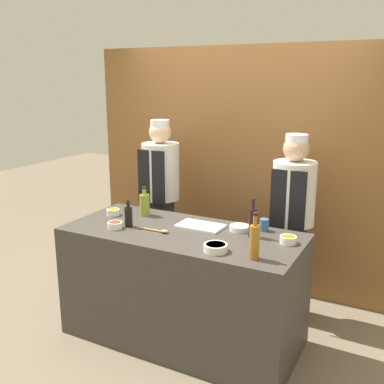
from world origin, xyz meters
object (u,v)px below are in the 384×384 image
(sauce_bowl_brown, at_px, (115,225))
(bottle_soy, at_px, (128,216))
(cutting_board, at_px, (200,226))
(bottle_oil, at_px, (145,204))
(sauce_bowl_orange, at_px, (288,239))
(cup_blue, at_px, (264,225))
(chef_right, at_px, (292,221))
(sauce_bowl_white, at_px, (240,228))
(sauce_bowl_yellow, at_px, (113,212))
(bottle_amber, at_px, (254,241))
(wooden_spoon, at_px, (158,230))
(chef_left, at_px, (161,199))
(sauce_bowl_green, at_px, (216,247))
(bottle_wine, at_px, (253,222))

(sauce_bowl_brown, xyz_separation_m, bottle_soy, (0.07, 0.09, 0.06))
(cutting_board, distance_m, bottle_oil, 0.59)
(sauce_bowl_orange, relative_size, cup_blue, 1.26)
(cup_blue, height_order, chef_right, chef_right)
(sauce_bowl_white, height_order, chef_right, chef_right)
(sauce_bowl_yellow, distance_m, chef_right, 1.56)
(sauce_bowl_orange, xyz_separation_m, sauce_bowl_yellow, (-1.55, -0.03, -0.00))
(cutting_board, xyz_separation_m, bottle_amber, (0.60, -0.41, 0.12))
(wooden_spoon, bearing_deg, chef_left, 120.12)
(cutting_board, bearing_deg, chef_left, 140.52)
(cup_blue, bearing_deg, sauce_bowl_white, -153.09)
(bottle_soy, bearing_deg, sauce_bowl_green, -10.87)
(cutting_board, relative_size, bottle_wine, 1.20)
(bottle_soy, relative_size, chef_right, 0.14)
(sauce_bowl_green, relative_size, sauce_bowl_brown, 1.40)
(sauce_bowl_white, bearing_deg, sauce_bowl_green, -88.05)
(bottle_soy, height_order, wooden_spoon, bottle_soy)
(sauce_bowl_brown, bearing_deg, sauce_bowl_orange, 13.36)
(sauce_bowl_brown, bearing_deg, bottle_soy, 52.60)
(sauce_bowl_green, height_order, sauce_bowl_brown, sauce_bowl_green)
(sauce_bowl_green, xyz_separation_m, bottle_wine, (0.12, 0.40, 0.09))
(bottle_soy, relative_size, chef_left, 0.13)
(sauce_bowl_orange, xyz_separation_m, chef_right, (-0.15, 0.64, -0.07))
(sauce_bowl_green, bearing_deg, sauce_bowl_white, 91.95)
(sauce_bowl_yellow, bearing_deg, wooden_spoon, -18.39)
(sauce_bowl_orange, bearing_deg, chef_right, 102.83)
(wooden_spoon, bearing_deg, sauce_bowl_orange, 13.14)
(sauce_bowl_green, bearing_deg, chef_right, 76.09)
(sauce_bowl_brown, relative_size, chef_right, 0.07)
(chef_right, bearing_deg, cutting_board, -133.25)
(bottle_oil, bearing_deg, sauce_bowl_orange, -4.32)
(sauce_bowl_yellow, relative_size, sauce_bowl_brown, 0.94)
(sauce_bowl_white, bearing_deg, sauce_bowl_brown, -155.34)
(sauce_bowl_yellow, distance_m, sauce_bowl_brown, 0.36)
(sauce_bowl_green, bearing_deg, sauce_bowl_orange, 43.86)
(sauce_bowl_green, bearing_deg, sauce_bowl_yellow, 162.95)
(sauce_bowl_orange, relative_size, bottle_soy, 0.55)
(sauce_bowl_white, relative_size, bottle_amber, 0.49)
(sauce_bowl_orange, relative_size, sauce_bowl_white, 0.77)
(bottle_soy, bearing_deg, wooden_spoon, -0.68)
(bottle_soy, bearing_deg, chef_left, 104.60)
(cutting_board, xyz_separation_m, chef_left, (-0.75, 0.62, -0.01))
(chef_right, bearing_deg, bottle_soy, -141.84)
(sauce_bowl_green, bearing_deg, cutting_board, 128.21)
(sauce_bowl_orange, distance_m, wooden_spoon, 1.00)
(sauce_bowl_green, distance_m, wooden_spoon, 0.59)
(sauce_bowl_orange, height_order, bottle_soy, bottle_soy)
(bottle_amber, xyz_separation_m, wooden_spoon, (-0.85, 0.16, -0.11))
(bottle_soy, height_order, bottle_oil, bottle_oil)
(sauce_bowl_white, xyz_separation_m, cup_blue, (0.17, 0.09, 0.02))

